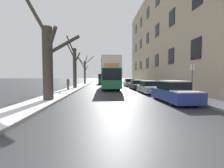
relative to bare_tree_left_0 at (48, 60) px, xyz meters
The scene contains 15 objects.
ground_plane 8.95m from the bare_tree_left_0, 51.03° to the right, with size 320.00×320.00×0.00m, color #303335.
sidewalk_left 46.54m from the bare_tree_left_0, 90.41° to the left, with size 2.05×130.00×0.16m.
sidewalk_right 47.81m from the bare_tree_left_0, 76.75° to the left, with size 2.05×130.00×0.16m.
terrace_facade_right 20.50m from the bare_tree_left_0, 33.78° to the left, with size 9.10×37.12×16.63m.
bare_tree_left_0 is the anchor object (origin of this frame).
bare_tree_left_1 11.48m from the bare_tree_left_0, 91.25° to the left, with size 2.38×2.55×7.45m.
bare_tree_left_2 23.08m from the bare_tree_left_0, 90.18° to the left, with size 3.76×3.92×6.52m.
double_decker_bus 12.58m from the bare_tree_left_0, 66.83° to the left, with size 2.49×10.04×4.35m.
parked_car_0 9.17m from the bare_tree_left_0, ahead, with size 1.74×4.47×1.52m.
parked_car_1 10.41m from the bare_tree_left_0, 29.18° to the left, with size 1.69×4.08×1.37m.
parked_car_2 13.72m from the bare_tree_left_0, 49.07° to the left, with size 1.82×4.43×1.33m.
parked_car_3 18.84m from the bare_tree_left_0, 61.74° to the left, with size 1.81×4.21×1.45m.
oncoming_van 26.03m from the bare_tree_left_0, 81.36° to the left, with size 1.93×5.68×2.47m.
pedestrian_left_sidewalk 8.85m from the bare_tree_left_0, 93.73° to the left, with size 0.35×0.35×1.62m.
street_sign_post 10.33m from the bare_tree_left_0, ahead, with size 0.32×0.07×2.72m.
Camera 1 is at (-1.49, -4.35, 1.80)m, focal length 24.00 mm.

